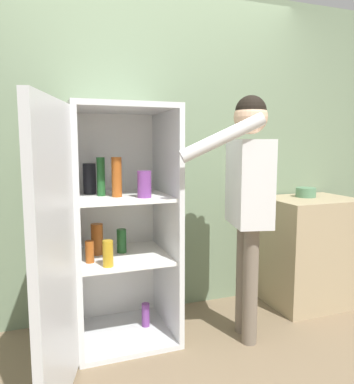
{
  "coord_description": "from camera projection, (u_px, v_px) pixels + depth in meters",
  "views": [
    {
      "loc": [
        -0.79,
        -1.87,
        1.35
      ],
      "look_at": [
        0.1,
        0.61,
        1.01
      ],
      "focal_mm": 35.0,
      "sensor_mm": 36.0,
      "label": 1
    }
  ],
  "objects": [
    {
      "name": "ground_plane",
      "position": [
        196.0,
        376.0,
        2.19
      ],
      "size": [
        12.0,
        12.0,
        0.0
      ],
      "primitive_type": "plane",
      "color": "#7A664C"
    },
    {
      "name": "wall_back",
      "position": [
        149.0,
        153.0,
        2.94
      ],
      "size": [
        7.0,
        0.06,
        2.55
      ],
      "color": "gray",
      "rests_on": "ground_plane"
    },
    {
      "name": "refrigerator",
      "position": [
        109.0,
        228.0,
        2.43
      ],
      "size": [
        0.91,
        1.29,
        1.6
      ],
      "color": "silver",
      "rests_on": "ground_plane"
    },
    {
      "name": "person",
      "position": [
        248.0,
        186.0,
        2.5
      ],
      "size": [
        0.7,
        0.52,
        1.66
      ],
      "color": "#726656",
      "rests_on": "ground_plane"
    },
    {
      "name": "counter",
      "position": [
        309.0,
        250.0,
        3.17
      ],
      "size": [
        0.72,
        0.57,
        0.9
      ],
      "color": "tan",
      "rests_on": "ground_plane"
    },
    {
      "name": "bowl",
      "position": [
        306.0,
        192.0,
        3.18
      ],
      "size": [
        0.17,
        0.17,
        0.08
      ],
      "color": "#517F5B",
      "rests_on": "counter"
    }
  ]
}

